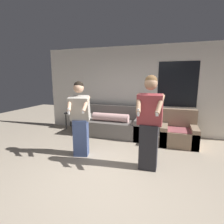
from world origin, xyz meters
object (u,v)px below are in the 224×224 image
at_px(couch, 112,124).
at_px(person_right, 149,123).
at_px(armchair, 178,133).
at_px(side_table, 74,115).
at_px(person_left, 80,119).

xyz_separation_m(couch, person_right, (1.31, -1.79, 0.60)).
bearing_deg(couch, armchair, -5.75).
bearing_deg(person_right, side_table, 143.77).
bearing_deg(armchair, person_left, -145.13).
height_order(side_table, person_right, person_right).
bearing_deg(side_table, person_right, -36.23).
relative_size(side_table, person_left, 0.43).
relative_size(armchair, side_table, 1.28).
relative_size(armchair, person_left, 0.55).
height_order(couch, side_table, couch).
relative_size(couch, armchair, 2.26).
distance_m(couch, armchair, 1.94).
bearing_deg(side_table, person_left, -56.27).
distance_m(couch, person_left, 1.77).
relative_size(armchair, person_right, 0.52).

